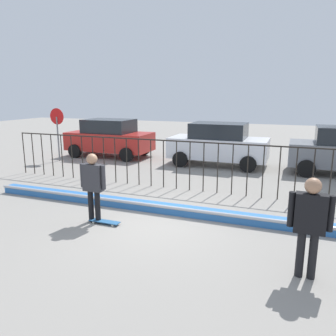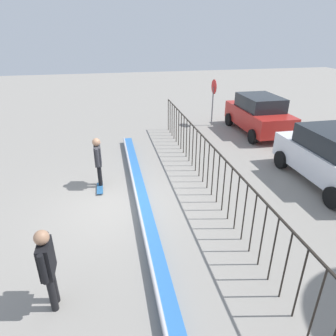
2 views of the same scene
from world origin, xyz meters
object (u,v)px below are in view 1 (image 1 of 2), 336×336
Objects in this scene: stop_sign at (57,127)px; parked_car_white at (218,144)px; skateboarder at (93,182)px; parked_car_red at (110,138)px; skateboard at (104,221)px; camera_operator at (310,219)px.

parked_car_white is at bearing 13.28° from stop_sign.
stop_sign reaches higher than skateboarder.
stop_sign reaches higher than parked_car_white.
parked_car_red reaches higher than skateboarder.
parked_car_red is (-4.31, 7.98, -0.07)m from skateboarder.
parked_car_white is at bearing 104.12° from skateboard.
parked_car_white is at bearing 69.13° from skateboarder.
parked_car_red is 2.60m from stop_sign.
stop_sign is at bearing -163.86° from parked_car_white.
skateboarder is 0.40× the size of parked_car_red.
skateboarder is 7.94m from parked_car_white.
skateboard is at bearing -16.87° from skateboarder.
camera_operator is at bearing -32.76° from stop_sign.
stop_sign reaches higher than skateboard.
skateboarder is 0.40× the size of parked_car_white.
parked_car_white is (1.36, 7.82, -0.07)m from skateboarder.
camera_operator is 0.42× the size of parked_car_white.
parked_car_white reaches higher than skateboarder.
camera_operator is (4.57, -0.85, 1.01)m from skateboard.
camera_operator is (4.86, -0.88, 0.03)m from skateboarder.
parked_car_white is at bearing -41.74° from camera_operator.
camera_operator is 0.72× the size of stop_sign.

